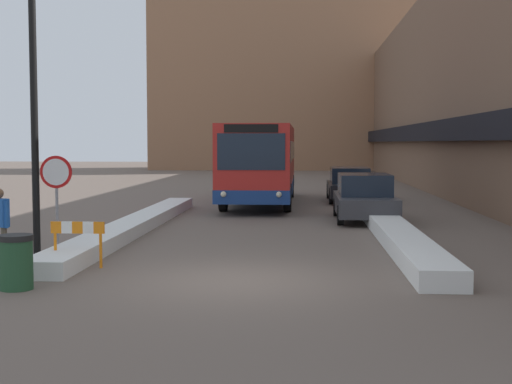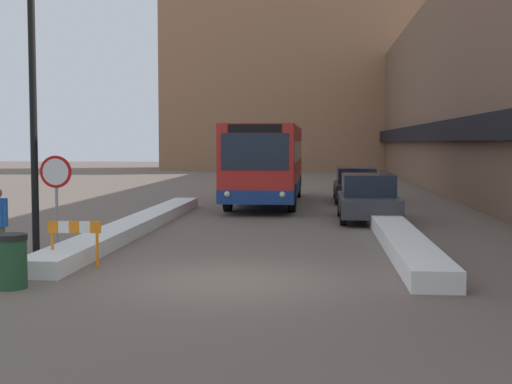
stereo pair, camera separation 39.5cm
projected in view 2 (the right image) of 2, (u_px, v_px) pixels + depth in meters
ground_plane at (230, 281)px, 13.07m from camera, size 160.00×160.00×0.00m
building_row_right at (487, 89)px, 35.69m from camera, size 5.50×60.00×10.45m
building_backdrop_far at (302, 72)px, 67.53m from camera, size 26.00×8.00×18.42m
snow_bank_left at (138, 224)px, 20.63m from camera, size 0.90×15.19×0.35m
snow_bank_right at (387, 223)px, 20.72m from camera, size 0.90×17.93×0.39m
city_bus at (267, 162)px, 29.41m from camera, size 2.64×11.17×3.19m
parked_car_front at (368, 198)px, 23.03m from camera, size 1.88×4.32×1.51m
parked_car_middle at (356, 184)px, 30.59m from camera, size 1.84×4.75×1.46m
stop_sign at (56, 182)px, 16.73m from camera, size 0.76×0.08×2.23m
street_lamp at (43, 54)px, 15.69m from camera, size 1.46×0.36×7.35m
trash_bin at (10, 261)px, 12.35m from camera, size 0.59×0.59×0.95m
construction_barricade at (74, 235)px, 14.44m from camera, size 1.10×0.06×0.94m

